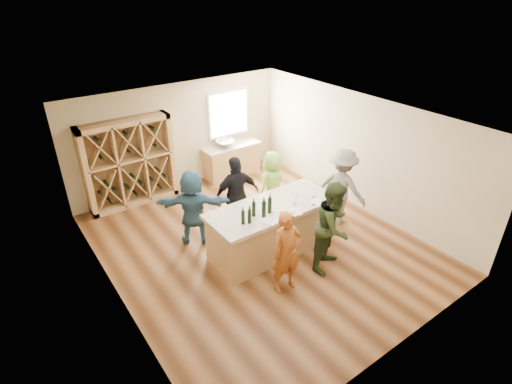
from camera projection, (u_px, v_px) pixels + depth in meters
floor at (258, 245)px, 8.73m from camera, size 6.00×7.00×0.10m
ceiling at (258, 117)px, 7.34m from camera, size 6.00×7.00×0.10m
wall_back at (179, 136)px, 10.56m from camera, size 6.00×0.10×2.80m
wall_front at (409, 284)px, 5.51m from camera, size 6.00×0.10×2.80m
wall_left at (106, 238)px, 6.47m from camera, size 0.10×7.00×2.80m
wall_right at (360, 152)px, 9.60m from camera, size 0.10×7.00×2.80m
window_frame at (228, 113)px, 11.11m from camera, size 1.30×0.06×1.30m
window_pane at (229, 114)px, 11.08m from camera, size 1.18×0.01×1.18m
wine_rack at (130, 163)px, 9.74m from camera, size 2.20×0.45×2.20m
back_counter_base at (232, 161)px, 11.50m from camera, size 1.60×0.58×0.86m
back_counter_top at (231, 146)px, 11.28m from camera, size 1.70×0.62×0.06m
sink at (225, 143)px, 11.12m from camera, size 0.54×0.54×0.19m
faucet at (222, 140)px, 11.22m from camera, size 0.02×0.02×0.30m
tasting_counter_base at (272, 230)px, 8.27m from camera, size 2.60×1.00×1.00m
tasting_counter_top at (273, 207)px, 8.01m from camera, size 2.72×1.12×0.08m
wine_bottle_a at (243, 217)px, 7.35m from camera, size 0.08×0.08×0.27m
wine_bottle_b at (249, 216)px, 7.37m from camera, size 0.08×0.08×0.28m
wine_bottle_c at (254, 209)px, 7.58m from camera, size 0.08×0.08×0.31m
wine_bottle_d at (264, 209)px, 7.55m from camera, size 0.11×0.11×0.33m
wine_bottle_e at (270, 205)px, 7.68m from camera, size 0.11×0.11×0.33m
wine_glass_a at (273, 217)px, 7.48m from camera, size 0.07×0.07×0.16m
wine_glass_b at (293, 209)px, 7.72m from camera, size 0.07×0.07×0.17m
wine_glass_c at (314, 201)px, 7.98m from camera, size 0.08×0.08×0.16m
wine_glass_d at (295, 199)px, 8.02m from camera, size 0.09×0.09×0.19m
wine_glass_e at (315, 193)px, 8.27m from camera, size 0.09×0.09×0.18m
tasting_menu_a at (269, 221)px, 7.50m from camera, size 0.31×0.36×0.00m
tasting_menu_b at (295, 212)px, 7.78m from camera, size 0.28×0.33×0.00m
tasting_menu_c at (318, 202)px, 8.12m from camera, size 0.22×0.29×0.00m
person_near_left at (287, 252)px, 7.09m from camera, size 0.64×0.50×1.62m
person_near_right at (333, 226)px, 7.62m from camera, size 1.02×0.80×1.85m
person_server at (342, 187)px, 9.07m from camera, size 0.85×1.28×1.82m
person_far_mid at (237, 195)px, 8.75m from camera, size 1.12×0.68×1.80m
person_far_right at (272, 184)px, 9.42m from camera, size 0.88×0.67×1.61m
person_far_left at (193, 207)px, 8.38m from camera, size 1.63×1.33×1.70m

